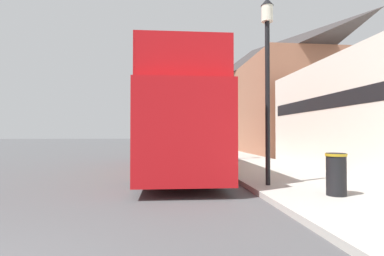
{
  "coord_description": "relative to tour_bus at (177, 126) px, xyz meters",
  "views": [
    {
      "loc": [
        2.63,
        -2.57,
        1.56
      ],
      "look_at": [
        3.87,
        9.14,
        1.79
      ],
      "focal_mm": 28.0,
      "sensor_mm": 36.0,
      "label": 1
    }
  ],
  "objects": [
    {
      "name": "sidewalk",
      "position": [
        3.71,
        7.81,
        -1.81
      ],
      "size": [
        3.98,
        108.0,
        0.14
      ],
      "color": "#ADAAA3",
      "rests_on": "ground_plane"
    },
    {
      "name": "tour_bus",
      "position": [
        0.0,
        0.0,
        0.0
      ],
      "size": [
        2.79,
        11.41,
        4.13
      ],
      "rotation": [
        0.0,
        0.0,
        -0.02
      ],
      "color": "red",
      "rests_on": "ground_plane"
    },
    {
      "name": "parked_car_ahead_of_bus",
      "position": [
        0.6,
        8.14,
        -1.17
      ],
      "size": [
        1.98,
        4.57,
        1.52
      ],
      "rotation": [
        0.0,
        0.0,
        0.05
      ],
      "color": "silver",
      "rests_on": "ground_plane"
    },
    {
      "name": "lamp_post_nearest",
      "position": [
        2.27,
        -4.69,
        1.83
      ],
      "size": [
        0.35,
        0.35,
        5.24
      ],
      "color": "black",
      "rests_on": "sidewalk"
    },
    {
      "name": "ground_plane",
      "position": [
        -3.34,
        10.81,
        -1.88
      ],
      "size": [
        144.0,
        144.0,
        0.0
      ],
      "primitive_type": "plane",
      "color": "#4C4C4F"
    },
    {
      "name": "litter_bin",
      "position": [
        3.33,
        -6.23,
        -1.22
      ],
      "size": [
        0.48,
        0.48,
        0.98
      ],
      "color": "black",
      "rests_on": "sidewalk"
    },
    {
      "name": "lamp_post_second",
      "position": [
        2.1,
        3.22,
        1.74
      ],
      "size": [
        0.35,
        0.35,
        5.1
      ],
      "color": "black",
      "rests_on": "sidewalk"
    },
    {
      "name": "brick_terrace_rear",
      "position": [
        8.7,
        17.14,
        3.21
      ],
      "size": [
        6.0,
        25.92,
        10.19
      ],
      "color": "#9E664C",
      "rests_on": "ground_plane"
    }
  ]
}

